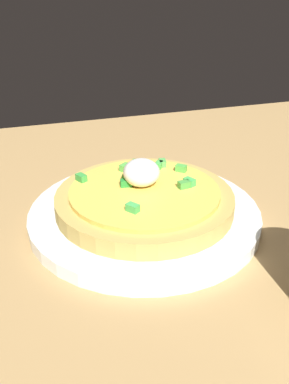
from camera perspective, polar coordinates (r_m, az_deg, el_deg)
The scene contains 3 objects.
dining_table at distance 49.35cm, azimuth 5.46°, elevation -2.98°, with size 125.04×74.97×2.79cm, color #A7824F.
plate at distance 44.68cm, azimuth 0.00°, elevation -3.14°, with size 25.97×25.97×1.52cm, color white.
pizza at distance 43.73cm, azimuth -0.02°, elevation -0.75°, with size 19.90×19.90×5.46cm.
Camera 1 is at (-17.60, -38.76, 26.37)cm, focal length 36.48 mm.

